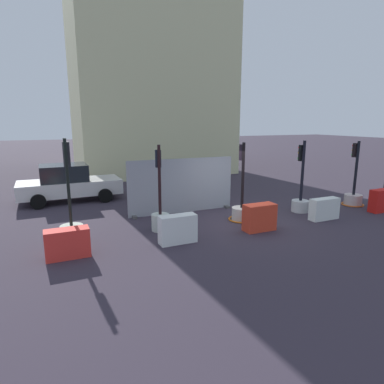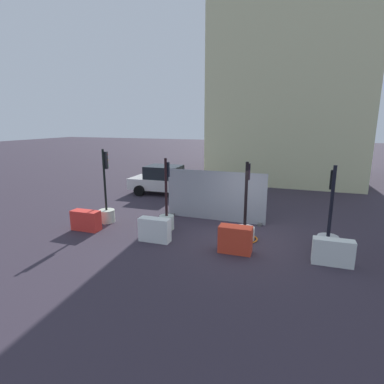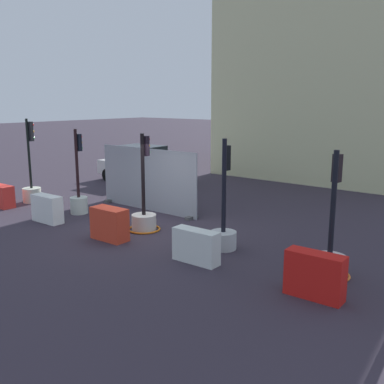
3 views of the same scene
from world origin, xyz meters
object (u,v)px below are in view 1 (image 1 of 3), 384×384
construction_barrier_3 (324,209)px  construction_barrier_4 (382,200)px  car_white_van (68,183)px  traffic_light_1 (160,214)px  traffic_light_4 (353,195)px  traffic_light_3 (300,198)px  construction_barrier_0 (68,243)px  construction_barrier_2 (259,217)px  traffic_light_2 (242,209)px  construction_barrier_1 (178,229)px  traffic_light_0 (71,225)px

construction_barrier_3 → construction_barrier_4: size_ratio=1.03×
construction_barrier_3 → car_white_van: 10.76m
traffic_light_1 → traffic_light_4: 8.61m
traffic_light_3 → construction_barrier_3: size_ratio=2.42×
construction_barrier_0 → construction_barrier_3: size_ratio=0.97×
traffic_light_3 → car_white_van: bearing=146.6°
construction_barrier_2 → traffic_light_4: bearing=12.7°
traffic_light_2 → traffic_light_4: traffic_light_2 is taller
construction_barrier_4 → traffic_light_1: bearing=172.2°
traffic_light_4 → construction_barrier_3: (-2.74, -1.15, -0.05)m
traffic_light_2 → construction_barrier_1: 3.20m
traffic_light_4 → construction_barrier_2: 5.76m
traffic_light_3 → car_white_van: traffic_light_3 is taller
construction_barrier_1 → construction_barrier_3: bearing=1.4°
traffic_light_0 → construction_barrier_0: size_ratio=2.72×
construction_barrier_1 → traffic_light_1: bearing=95.6°
construction_barrier_0 → traffic_light_3: bearing=8.0°
construction_barrier_1 → construction_barrier_4: size_ratio=0.99×
construction_barrier_1 → construction_barrier_4: bearing=0.6°
construction_barrier_2 → construction_barrier_3: (2.88, 0.12, -0.05)m
traffic_light_0 → construction_barrier_4: size_ratio=2.72×
traffic_light_3 → traffic_light_4: bearing=-1.0°
traffic_light_4 → construction_barrier_4: 1.23m
construction_barrier_0 → construction_barrier_2: construction_barrier_2 is taller
traffic_light_0 → construction_barrier_3: (8.61, -1.10, -0.16)m
traffic_light_2 → construction_barrier_2: size_ratio=2.62×
traffic_light_1 → traffic_light_3: traffic_light_1 is taller
traffic_light_4 → car_white_van: bearing=153.5°
construction_barrier_1 → car_white_van: (-2.66, 6.84, 0.38)m
traffic_light_3 → construction_barrier_0: traffic_light_3 is taller
traffic_light_1 → traffic_light_3: (5.81, 0.05, -0.03)m
traffic_light_1 → construction_barrier_3: size_ratio=2.42×
construction_barrier_0 → car_white_van: car_white_van is taller
construction_barrier_1 → construction_barrier_4: 8.68m
traffic_light_0 → construction_barrier_0: bearing=-98.6°
traffic_light_4 → construction_barrier_1: size_ratio=2.43×
traffic_light_1 → construction_barrier_1: 1.31m
traffic_light_1 → construction_barrier_0: traffic_light_1 is taller
traffic_light_0 → car_white_van: 5.61m
construction_barrier_2 → construction_barrier_4: 5.81m
traffic_light_1 → construction_barrier_0: bearing=-158.0°
construction_barrier_0 → construction_barrier_3: bearing=0.1°
traffic_light_1 → construction_barrier_1: bearing=-84.4°
traffic_light_2 → construction_barrier_3: (2.80, -1.12, -0.03)m
construction_barrier_3 → traffic_light_0: bearing=172.7°
traffic_light_1 → car_white_van: size_ratio=0.63×
construction_barrier_2 → construction_barrier_4: bearing=0.6°
traffic_light_0 → construction_barrier_4: 11.60m
traffic_light_3 → construction_barrier_4: bearing=-22.9°
construction_barrier_0 → construction_barrier_1: size_ratio=1.01×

